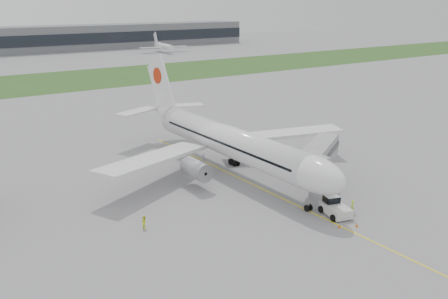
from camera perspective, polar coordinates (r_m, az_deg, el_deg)
ground at (r=80.90m, az=2.21°, el=-3.49°), size 600.00×600.00×0.00m
apron_markings at (r=77.22m, az=4.44°, el=-4.54°), size 70.00×70.00×0.04m
grass_strip at (r=188.42m, az=-20.36°, el=7.17°), size 600.00×50.00×0.02m
airliner at (r=82.92m, az=0.24°, el=1.14°), size 48.13×53.95×17.88m
pushback_tug at (r=69.51m, az=12.53°, el=-6.43°), size 4.02×5.09×2.35m
jet_bridge at (r=76.07m, az=10.68°, el=-0.81°), size 14.48×11.64×7.29m
safety_cone_left at (r=66.06m, az=13.05°, el=-8.52°), size 0.36×0.36×0.49m
safety_cone_right at (r=66.86m, az=14.94°, el=-8.33°), size 0.39×0.39×0.53m
ground_crew_near at (r=70.54m, az=14.44°, el=-6.32°), size 0.83×0.73×1.92m
ground_crew_far at (r=64.75m, az=-9.07°, el=-8.20°), size 0.80×0.96×1.76m
distant_aircraft_right at (r=283.56m, az=-6.89°, el=10.95°), size 29.99×27.31×10.29m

